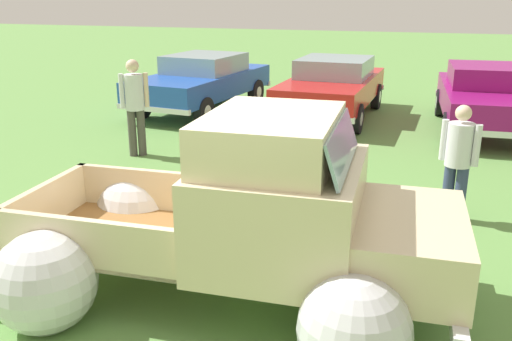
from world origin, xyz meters
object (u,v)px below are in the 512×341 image
at_px(spectator_1, 458,157).
at_px(show_car_0, 202,80).
at_px(lane_cone_0, 320,200).
at_px(show_car_1, 333,85).
at_px(show_car_2, 484,96).
at_px(spectator_2, 135,101).
at_px(lane_cone_1, 315,211).
at_px(vintage_pickup_truck, 255,231).

bearing_deg(spectator_1, show_car_0, 71.29).
distance_m(show_car_0, lane_cone_0, 7.66).
height_order(show_car_0, spectator_1, spectator_1).
height_order(show_car_1, show_car_2, same).
height_order(show_car_0, show_car_1, same).
bearing_deg(spectator_2, show_car_0, 153.68).
bearing_deg(show_car_1, lane_cone_1, 10.82).
relative_size(show_car_1, spectator_1, 2.87).
height_order(spectator_1, spectator_2, spectator_2).
relative_size(spectator_1, lane_cone_0, 2.51).
bearing_deg(spectator_2, lane_cone_1, 25.34).
distance_m(show_car_0, spectator_2, 4.26).
height_order(show_car_2, spectator_2, spectator_2).
relative_size(show_car_1, lane_cone_0, 7.22).
xyz_separation_m(spectator_1, lane_cone_1, (-1.68, -1.03, -0.59)).
height_order(vintage_pickup_truck, lane_cone_1, vintage_pickup_truck).
relative_size(spectator_2, lane_cone_0, 2.86).
xyz_separation_m(lane_cone_0, lane_cone_1, (0.03, -0.42, 0.00)).
distance_m(spectator_1, spectator_2, 5.80).
xyz_separation_m(show_car_1, spectator_1, (2.74, -5.90, 0.11)).
height_order(spectator_2, lane_cone_1, spectator_2).
xyz_separation_m(show_car_1, lane_cone_1, (1.05, -6.93, -0.47)).
distance_m(vintage_pickup_truck, show_car_2, 8.73).
relative_size(vintage_pickup_truck, lane_cone_1, 7.47).
distance_m(vintage_pickup_truck, lane_cone_0, 2.21).
xyz_separation_m(show_car_2, spectator_2, (-6.31, -4.12, 0.25)).
bearing_deg(lane_cone_0, show_car_0, 124.88).
bearing_deg(lane_cone_1, vintage_pickup_truck, -97.84).
height_order(spectator_2, lane_cone_0, spectator_2).
height_order(show_car_1, spectator_2, spectator_2).
distance_m(vintage_pickup_truck, lane_cone_1, 1.82).
xyz_separation_m(spectator_1, lane_cone_0, (-1.71, -0.61, -0.59)).
relative_size(spectator_1, lane_cone_1, 2.51).
distance_m(show_car_1, lane_cone_0, 6.61).
distance_m(spectator_1, lane_cone_0, 1.91).
bearing_deg(spectator_2, show_car_2, 90.50).
distance_m(show_car_0, show_car_1, 3.36).
relative_size(spectator_1, spectator_2, 0.88).
bearing_deg(lane_cone_0, spectator_2, 152.34).
distance_m(show_car_1, show_car_2, 3.45).
bearing_deg(vintage_pickup_truck, lane_cone_0, 81.64).
distance_m(vintage_pickup_truck, spectator_1, 3.38).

